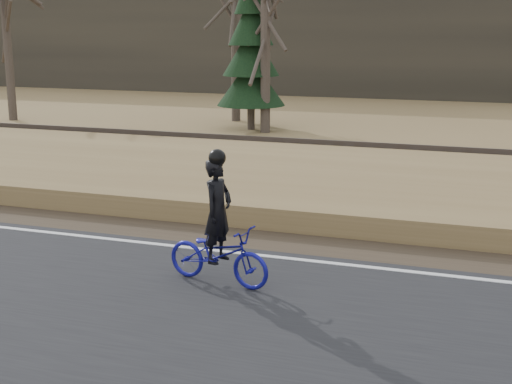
% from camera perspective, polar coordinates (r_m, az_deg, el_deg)
% --- Properties ---
extents(ground, '(120.00, 120.00, 0.00)m').
position_cam_1_polar(ground, '(12.09, -0.06, -5.65)').
color(ground, olive).
rests_on(ground, ground).
extents(road, '(120.00, 6.00, 0.06)m').
position_cam_1_polar(road, '(9.91, -4.87, -9.89)').
color(road, black).
rests_on(road, ground).
extents(edge_line, '(120.00, 0.12, 0.01)m').
position_cam_1_polar(edge_line, '(12.25, 0.24, -5.08)').
color(edge_line, silver).
rests_on(edge_line, road).
extents(shoulder, '(120.00, 1.60, 0.04)m').
position_cam_1_polar(shoulder, '(13.17, 1.65, -3.97)').
color(shoulder, '#473A2B').
rests_on(shoulder, ground).
extents(embankment, '(120.00, 5.00, 0.44)m').
position_cam_1_polar(embankment, '(15.91, 4.89, -0.25)').
color(embankment, olive).
rests_on(embankment, ground).
extents(ballast, '(120.00, 3.00, 0.45)m').
position_cam_1_polar(ballast, '(19.53, 7.64, 2.22)').
color(ballast, slate).
rests_on(ballast, ground).
extents(railroad, '(120.00, 2.40, 0.29)m').
position_cam_1_polar(railroad, '(19.48, 7.67, 3.10)').
color(railroad, black).
rests_on(railroad, ballast).
extents(treeline_backdrop, '(120.00, 4.00, 6.00)m').
position_cam_1_polar(treeline_backdrop, '(41.00, 14.08, 11.56)').
color(treeline_backdrop, '#383328').
rests_on(treeline_backdrop, ground).
extents(cyclist, '(1.81, 0.90, 2.08)m').
position_cam_1_polar(cyclist, '(10.81, -3.04, -4.01)').
color(cyclist, navy).
rests_on(cyclist, road).
extents(bare_tree_far_left, '(0.36, 0.36, 7.39)m').
position_cam_1_polar(bare_tree_far_left, '(31.72, -19.34, 12.11)').
color(bare_tree_far_left, '#50453B').
rests_on(bare_tree_far_left, ground).
extents(bare_tree_left, '(0.36, 0.36, 8.31)m').
position_cam_1_polar(bare_tree_left, '(29.72, -1.66, 13.68)').
color(bare_tree_left, '#50453B').
rests_on(bare_tree_left, ground).
extents(bare_tree_near_left, '(0.36, 0.36, 7.76)m').
position_cam_1_polar(bare_tree_near_left, '(26.41, 0.77, 13.15)').
color(bare_tree_near_left, '#50453B').
rests_on(bare_tree_near_left, ground).
extents(conifer, '(2.60, 2.60, 6.10)m').
position_cam_1_polar(conifer, '(27.26, -0.41, 11.06)').
color(conifer, '#50453B').
rests_on(conifer, ground).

